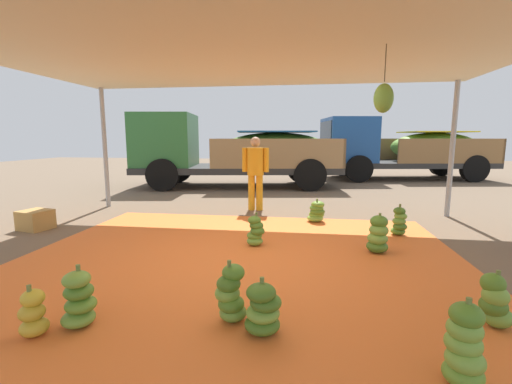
{
  "coord_description": "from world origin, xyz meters",
  "views": [
    {
      "loc": [
        0.85,
        -4.36,
        1.62
      ],
      "look_at": [
        0.05,
        1.32,
        0.73
      ],
      "focal_mm": 24.58,
      "sensor_mm": 36.0,
      "label": 1
    }
  ],
  "objects_px": {
    "banana_bunch_1": "(317,212)",
    "banana_bunch_3": "(256,232)",
    "banana_bunch_0": "(79,300)",
    "banana_bunch_2": "(464,347)",
    "cargo_truck_far": "(399,148)",
    "banana_bunch_7": "(263,310)",
    "banana_bunch_8": "(495,302)",
    "banana_bunch_5": "(378,235)",
    "crate_0": "(36,220)",
    "banana_bunch_6": "(33,314)",
    "worker_0": "(255,168)",
    "banana_bunch_9": "(231,295)",
    "cargo_truck_main": "(230,150)",
    "banana_bunch_4": "(399,222)"
  },
  "relations": [
    {
      "from": "banana_bunch_1",
      "to": "banana_bunch_3",
      "type": "bearing_deg",
      "value": -119.63
    },
    {
      "from": "banana_bunch_0",
      "to": "banana_bunch_3",
      "type": "xyz_separation_m",
      "value": [
        1.17,
        2.5,
        -0.02
      ]
    },
    {
      "from": "banana_bunch_2",
      "to": "cargo_truck_far",
      "type": "xyz_separation_m",
      "value": [
        2.62,
        12.4,
        0.95
      ]
    },
    {
      "from": "banana_bunch_7",
      "to": "banana_bunch_8",
      "type": "xyz_separation_m",
      "value": [
        1.95,
        0.38,
        0.01
      ]
    },
    {
      "from": "banana_bunch_0",
      "to": "banana_bunch_7",
      "type": "bearing_deg",
      "value": 3.77
    },
    {
      "from": "banana_bunch_5",
      "to": "crate_0",
      "type": "height_order",
      "value": "banana_bunch_5"
    },
    {
      "from": "banana_bunch_0",
      "to": "banana_bunch_2",
      "type": "relative_size",
      "value": 0.92
    },
    {
      "from": "banana_bunch_6",
      "to": "worker_0",
      "type": "distance_m",
      "value": 5.5
    },
    {
      "from": "cargo_truck_far",
      "to": "worker_0",
      "type": "height_order",
      "value": "cargo_truck_far"
    },
    {
      "from": "banana_bunch_1",
      "to": "banana_bunch_2",
      "type": "bearing_deg",
      "value": -79.73
    },
    {
      "from": "banana_bunch_0",
      "to": "cargo_truck_far",
      "type": "relative_size",
      "value": 0.08
    },
    {
      "from": "banana_bunch_7",
      "to": "banana_bunch_0",
      "type": "bearing_deg",
      "value": -176.23
    },
    {
      "from": "banana_bunch_1",
      "to": "banana_bunch_6",
      "type": "distance_m",
      "value": 4.99
    },
    {
      "from": "banana_bunch_5",
      "to": "banana_bunch_9",
      "type": "bearing_deg",
      "value": -127.92
    },
    {
      "from": "banana_bunch_7",
      "to": "cargo_truck_far",
      "type": "height_order",
      "value": "cargo_truck_far"
    },
    {
      "from": "banana_bunch_3",
      "to": "cargo_truck_main",
      "type": "xyz_separation_m",
      "value": [
        -1.77,
        6.45,
        0.99
      ]
    },
    {
      "from": "cargo_truck_far",
      "to": "banana_bunch_1",
      "type": "bearing_deg",
      "value": -113.52
    },
    {
      "from": "worker_0",
      "to": "banana_bunch_9",
      "type": "bearing_deg",
      "value": -84.42
    },
    {
      "from": "banana_bunch_9",
      "to": "banana_bunch_7",
      "type": "bearing_deg",
      "value": -27.6
    },
    {
      "from": "banana_bunch_2",
      "to": "cargo_truck_main",
      "type": "xyz_separation_m",
      "value": [
        -3.55,
        9.26,
        0.94
      ]
    },
    {
      "from": "cargo_truck_main",
      "to": "banana_bunch_9",
      "type": "bearing_deg",
      "value": -77.86
    },
    {
      "from": "banana_bunch_4",
      "to": "banana_bunch_5",
      "type": "bearing_deg",
      "value": -118.37
    },
    {
      "from": "banana_bunch_1",
      "to": "banana_bunch_7",
      "type": "height_order",
      "value": "banana_bunch_7"
    },
    {
      "from": "banana_bunch_9",
      "to": "banana_bunch_8",
      "type": "bearing_deg",
      "value": 5.62
    },
    {
      "from": "cargo_truck_main",
      "to": "banana_bunch_5",
      "type": "bearing_deg",
      "value": -61.68
    },
    {
      "from": "banana_bunch_0",
      "to": "cargo_truck_main",
      "type": "height_order",
      "value": "cargo_truck_main"
    },
    {
      "from": "banana_bunch_2",
      "to": "banana_bunch_5",
      "type": "bearing_deg",
      "value": 90.31
    },
    {
      "from": "worker_0",
      "to": "crate_0",
      "type": "xyz_separation_m",
      "value": [
        -3.65,
        -2.24,
        -0.79
      ]
    },
    {
      "from": "banana_bunch_3",
      "to": "banana_bunch_6",
      "type": "xyz_separation_m",
      "value": [
        -1.47,
        -2.67,
        -0.03
      ]
    },
    {
      "from": "banana_bunch_4",
      "to": "banana_bunch_1",
      "type": "bearing_deg",
      "value": 149.34
    },
    {
      "from": "banana_bunch_6",
      "to": "cargo_truck_far",
      "type": "relative_size",
      "value": 0.06
    },
    {
      "from": "banana_bunch_0",
      "to": "crate_0",
      "type": "bearing_deg",
      "value": 134.45
    },
    {
      "from": "banana_bunch_0",
      "to": "banana_bunch_1",
      "type": "bearing_deg",
      "value": 62.98
    },
    {
      "from": "banana_bunch_4",
      "to": "banana_bunch_7",
      "type": "xyz_separation_m",
      "value": [
        -1.89,
        -3.29,
        -0.01
      ]
    },
    {
      "from": "banana_bunch_9",
      "to": "banana_bunch_5",
      "type": "bearing_deg",
      "value": 52.08
    },
    {
      "from": "banana_bunch_1",
      "to": "banana_bunch_9",
      "type": "relative_size",
      "value": 0.8
    },
    {
      "from": "banana_bunch_7",
      "to": "worker_0",
      "type": "distance_m",
      "value": 5.17
    },
    {
      "from": "worker_0",
      "to": "crate_0",
      "type": "bearing_deg",
      "value": -148.46
    },
    {
      "from": "banana_bunch_2",
      "to": "banana_bunch_8",
      "type": "distance_m",
      "value": 0.99
    },
    {
      "from": "cargo_truck_main",
      "to": "worker_0",
      "type": "xyz_separation_m",
      "value": [
        1.39,
        -3.79,
        -0.25
      ]
    },
    {
      "from": "banana_bunch_2",
      "to": "banana_bunch_8",
      "type": "height_order",
      "value": "banana_bunch_2"
    },
    {
      "from": "cargo_truck_main",
      "to": "banana_bunch_4",
      "type": "bearing_deg",
      "value": -53.79
    },
    {
      "from": "banana_bunch_3",
      "to": "banana_bunch_8",
      "type": "distance_m",
      "value": 3.1
    },
    {
      "from": "banana_bunch_4",
      "to": "banana_bunch_9",
      "type": "bearing_deg",
      "value": -125.11
    },
    {
      "from": "banana_bunch_6",
      "to": "crate_0",
      "type": "bearing_deg",
      "value": 129.73
    },
    {
      "from": "banana_bunch_2",
      "to": "banana_bunch_9",
      "type": "xyz_separation_m",
      "value": [
        -1.68,
        0.58,
        -0.02
      ]
    },
    {
      "from": "worker_0",
      "to": "cargo_truck_main",
      "type": "bearing_deg",
      "value": 110.13
    },
    {
      "from": "banana_bunch_2",
      "to": "cargo_truck_main",
      "type": "distance_m",
      "value": 9.96
    },
    {
      "from": "banana_bunch_0",
      "to": "banana_bunch_4",
      "type": "xyz_separation_m",
      "value": [
        3.47,
        3.39,
        -0.01
      ]
    },
    {
      "from": "banana_bunch_5",
      "to": "crate_0",
      "type": "relative_size",
      "value": 1.19
    }
  ]
}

